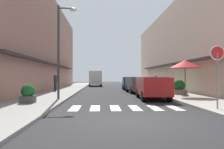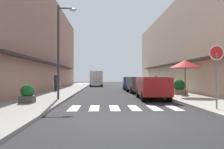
# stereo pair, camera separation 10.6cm
# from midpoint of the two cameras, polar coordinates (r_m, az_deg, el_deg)

# --- Properties ---
(ground_plane) EXTENTS (96.57, 96.57, 0.00)m
(ground_plane) POSITION_cam_midpoint_polar(r_m,az_deg,el_deg) (26.30, -0.07, -3.74)
(ground_plane) COLOR #232326
(sidewalk_left) EXTENTS (3.17, 61.45, 0.12)m
(sidewalk_left) POSITION_cam_midpoint_polar(r_m,az_deg,el_deg) (26.55, -10.66, -3.57)
(sidewalk_left) COLOR gray
(sidewalk_left) RESTS_ON ground_plane
(sidewalk_right) EXTENTS (3.17, 61.45, 0.12)m
(sidewalk_right) POSITION_cam_midpoint_polar(r_m,az_deg,el_deg) (26.95, 10.36, -3.53)
(sidewalk_right) COLOR #9E998E
(sidewalk_right) RESTS_ON ground_plane
(building_row_left) EXTENTS (5.50, 41.51, 10.42)m
(building_row_left) POSITION_cam_midpoint_polar(r_m,az_deg,el_deg) (28.78, -18.44, 6.96)
(building_row_left) COLOR #A87A6B
(building_row_left) RESTS_ON ground_plane
(building_row_right) EXTENTS (5.50, 41.51, 9.42)m
(building_row_right) POSITION_cam_midpoint_polar(r_m,az_deg,el_deg) (29.39, 17.65, 5.82)
(building_row_right) COLOR #C6B299
(building_row_right) RESTS_ON ground_plane
(crosswalk) EXTENTS (5.20, 2.20, 0.01)m
(crosswalk) POSITION_cam_midpoint_polar(r_m,az_deg,el_deg) (12.30, 2.68, -7.47)
(crosswalk) COLOR silver
(crosswalk) RESTS_ON ground_plane
(parked_car_near) EXTENTS (1.94, 4.55, 1.47)m
(parked_car_near) POSITION_cam_midpoint_polar(r_m,az_deg,el_deg) (16.99, 8.86, -2.42)
(parked_car_near) COLOR maroon
(parked_car_near) RESTS_ON ground_plane
(parked_car_mid) EXTENTS (1.97, 4.17, 1.47)m
(parked_car_mid) POSITION_cam_midpoint_polar(r_m,az_deg,el_deg) (23.54, 5.68, -1.88)
(parked_car_mid) COLOR #4C5156
(parked_car_mid) RESTS_ON ground_plane
(parked_car_far) EXTENTS (1.96, 4.08, 1.47)m
(parked_car_far) POSITION_cam_midpoint_polar(r_m,az_deg,el_deg) (29.44, 4.04, -1.59)
(parked_car_far) COLOR navy
(parked_car_far) RESTS_ON ground_plane
(delivery_van) EXTENTS (2.17, 5.47, 2.37)m
(delivery_van) POSITION_cam_midpoint_polar(r_m,az_deg,el_deg) (41.05, -3.85, -0.59)
(delivery_van) COLOR silver
(delivery_van) RESTS_ON ground_plane
(round_street_sign) EXTENTS (0.65, 0.07, 2.73)m
(round_street_sign) POSITION_cam_midpoint_polar(r_m,az_deg,el_deg) (11.88, 22.18, 2.99)
(round_street_sign) COLOR slate
(round_street_sign) RESTS_ON sidewalk_right
(street_lamp) EXTENTS (1.19, 0.28, 5.79)m
(street_lamp) POSITION_cam_midpoint_polar(r_m,az_deg,el_deg) (16.25, -11.41, 7.04)
(street_lamp) COLOR #38383D
(street_lamp) RESTS_ON sidewalk_left
(cafe_umbrella) EXTENTS (2.23, 2.23, 2.54)m
(cafe_umbrella) POSITION_cam_midpoint_polar(r_m,az_deg,el_deg) (18.72, 15.83, 2.21)
(cafe_umbrella) COLOR #262626
(cafe_umbrella) RESTS_ON sidewalk_right
(planter_corner) EXTENTS (0.73, 0.73, 0.97)m
(planter_corner) POSITION_cam_midpoint_polar(r_m,az_deg,el_deg) (14.24, -18.48, -4.16)
(planter_corner) COLOR #4C4C4C
(planter_corner) RESTS_ON sidewalk_left
(planter_midblock) EXTENTS (1.03, 1.03, 1.15)m
(planter_midblock) POSITION_cam_midpoint_polar(r_m,az_deg,el_deg) (20.84, 14.56, -2.82)
(planter_midblock) COLOR gray
(planter_midblock) RESTS_ON sidewalk_right
(pedestrian_walking_near) EXTENTS (0.34, 0.34, 1.74)m
(pedestrian_walking_near) POSITION_cam_midpoint_polar(r_m,az_deg,el_deg) (25.20, -12.63, -1.51)
(pedestrian_walking_near) COLOR #282B33
(pedestrian_walking_near) RESTS_ON sidewalk_left
(pedestrian_walking_far) EXTENTS (0.34, 0.34, 1.59)m
(pedestrian_walking_far) POSITION_cam_midpoint_polar(r_m,az_deg,el_deg) (24.40, 9.58, -1.75)
(pedestrian_walking_far) COLOR #282B33
(pedestrian_walking_far) RESTS_ON sidewalk_right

